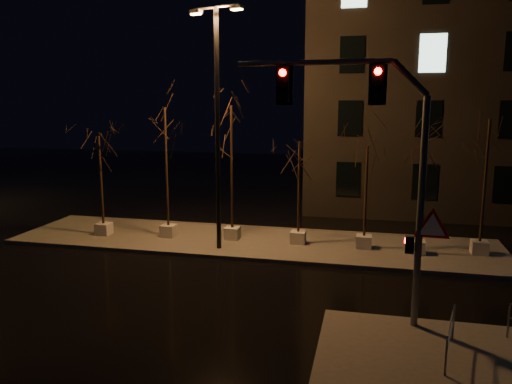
# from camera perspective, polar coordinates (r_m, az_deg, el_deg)

# --- Properties ---
(ground) EXTENTS (90.00, 90.00, 0.00)m
(ground) POSITION_cam_1_polar(r_m,az_deg,el_deg) (17.45, -5.19, -11.22)
(ground) COLOR black
(ground) RESTS_ON ground
(median) EXTENTS (22.00, 5.00, 0.15)m
(median) POSITION_cam_1_polar(r_m,az_deg,el_deg) (22.90, -0.50, -5.71)
(median) COLOR #4D4B45
(median) RESTS_ON ground
(sidewalk_corner) EXTENTS (7.00, 5.00, 0.15)m
(sidewalk_corner) POSITION_cam_1_polar(r_m,az_deg,el_deg) (13.68, 22.46, -18.04)
(sidewalk_corner) COLOR #4D4B45
(sidewalk_corner) RESTS_ON ground
(tree_0) EXTENTS (1.80, 1.80, 4.81)m
(tree_0) POSITION_cam_1_polar(r_m,az_deg,el_deg) (24.29, -17.42, 3.71)
(tree_0) COLOR #AFAEA3
(tree_0) RESTS_ON median
(tree_1) EXTENTS (1.80, 1.80, 6.15)m
(tree_1) POSITION_cam_1_polar(r_m,az_deg,el_deg) (23.11, -10.31, 6.23)
(tree_1) COLOR #AFAEA3
(tree_1) RESTS_ON median
(tree_2) EXTENTS (1.80, 1.80, 6.25)m
(tree_2) POSITION_cam_1_polar(r_m,az_deg,el_deg) (22.32, -2.83, 6.43)
(tree_2) COLOR #AFAEA3
(tree_2) RESTS_ON median
(tree_3) EXTENTS (1.80, 1.80, 4.67)m
(tree_3) POSITION_cam_1_polar(r_m,az_deg,el_deg) (21.76, 4.96, 3.16)
(tree_3) COLOR #AFAEA3
(tree_3) RESTS_ON median
(tree_4) EXTENTS (1.80, 1.80, 4.54)m
(tree_4) POSITION_cam_1_polar(r_m,az_deg,el_deg) (21.51, 12.54, 2.60)
(tree_4) COLOR #AFAEA3
(tree_4) RESTS_ON median
(tree_5) EXTENTS (1.80, 1.80, 5.94)m
(tree_5) POSITION_cam_1_polar(r_m,az_deg,el_deg) (21.18, 18.55, 5.06)
(tree_5) COLOR #AFAEA3
(tree_5) RESTS_ON median
(tree_6) EXTENTS (1.80, 1.80, 5.71)m
(tree_6) POSITION_cam_1_polar(r_m,az_deg,el_deg) (22.10, 24.94, 4.40)
(tree_6) COLOR #AFAEA3
(tree_6) RESTS_ON median
(traffic_signal_mast) EXTENTS (6.03, 0.34, 7.37)m
(traffic_signal_mast) POSITION_cam_1_polar(r_m,az_deg,el_deg) (14.01, 13.75, 4.26)
(traffic_signal_mast) COLOR #595C60
(traffic_signal_mast) RESTS_ON sidewalk_corner
(streetlight_main) EXTENTS (2.45, 1.03, 10.00)m
(streetlight_main) POSITION_cam_1_polar(r_m,az_deg,el_deg) (20.87, -4.45, 8.97)
(streetlight_main) COLOR black
(streetlight_main) RESTS_ON median
(guard_rail_b) EXTENTS (0.50, 2.01, 0.98)m
(guard_rail_b) POSITION_cam_1_polar(r_m,az_deg,el_deg) (13.67, 21.33, -14.68)
(guard_rail_b) COLOR #595C60
(guard_rail_b) RESTS_ON sidewalk_corner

